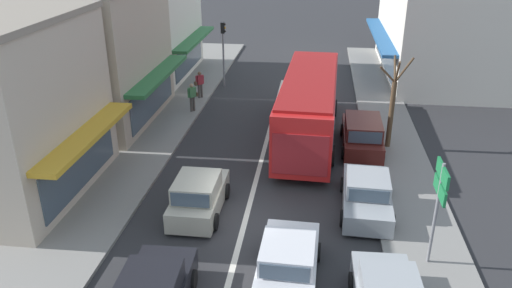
{
  "coord_description": "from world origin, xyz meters",
  "views": [
    {
      "loc": [
        2.35,
        -15.25,
        10.03
      ],
      "look_at": [
        -0.14,
        4.36,
        1.2
      ],
      "focal_mm": 35.0,
      "sensor_mm": 36.0,
      "label": 1
    }
  ],
  "objects_px": {
    "pedestrian_browsing_midblock": "(200,83)",
    "sedan_queue_far_back": "(287,265)",
    "hatchback_queue_gap_filler": "(199,196)",
    "parked_sedan_kerb_second": "(367,195)",
    "parked_wagon_kerb_third": "(362,134)",
    "street_tree_right": "(392,107)",
    "directional_road_sign": "(440,191)",
    "city_bus": "(309,103)",
    "pedestrian_with_handbag_near": "(192,95)",
    "traffic_light_downstreet": "(223,43)"
  },
  "relations": [
    {
      "from": "pedestrian_with_handbag_near",
      "to": "pedestrian_browsing_midblock",
      "type": "distance_m",
      "value": 2.4
    },
    {
      "from": "pedestrian_browsing_midblock",
      "to": "sedan_queue_far_back",
      "type": "bearing_deg",
      "value": -68.43
    },
    {
      "from": "traffic_light_downstreet",
      "to": "street_tree_right",
      "type": "relative_size",
      "value": 0.93
    },
    {
      "from": "city_bus",
      "to": "parked_wagon_kerb_third",
      "type": "bearing_deg",
      "value": -20.56
    },
    {
      "from": "street_tree_right",
      "to": "pedestrian_browsing_midblock",
      "type": "height_order",
      "value": "street_tree_right"
    },
    {
      "from": "pedestrian_browsing_midblock",
      "to": "street_tree_right",
      "type": "bearing_deg",
      "value": -29.2
    },
    {
      "from": "pedestrian_with_handbag_near",
      "to": "parked_sedan_kerb_second",
      "type": "bearing_deg",
      "value": -46.24
    },
    {
      "from": "city_bus",
      "to": "sedan_queue_far_back",
      "type": "relative_size",
      "value": 2.58
    },
    {
      "from": "hatchback_queue_gap_filler",
      "to": "pedestrian_with_handbag_near",
      "type": "relative_size",
      "value": 2.27
    },
    {
      "from": "parked_wagon_kerb_third",
      "to": "traffic_light_downstreet",
      "type": "xyz_separation_m",
      "value": [
        -8.4,
        9.05,
        2.11
      ]
    },
    {
      "from": "sedan_queue_far_back",
      "to": "parked_wagon_kerb_third",
      "type": "relative_size",
      "value": 0.94
    },
    {
      "from": "sedan_queue_far_back",
      "to": "pedestrian_browsing_midblock",
      "type": "relative_size",
      "value": 2.6
    },
    {
      "from": "city_bus",
      "to": "parked_sedan_kerb_second",
      "type": "relative_size",
      "value": 2.57
    },
    {
      "from": "directional_road_sign",
      "to": "pedestrian_with_handbag_near",
      "type": "distance_m",
      "value": 16.6
    },
    {
      "from": "city_bus",
      "to": "directional_road_sign",
      "type": "relative_size",
      "value": 3.04
    },
    {
      "from": "sedan_queue_far_back",
      "to": "pedestrian_with_handbag_near",
      "type": "bearing_deg",
      "value": 114.4
    },
    {
      "from": "pedestrian_with_handbag_near",
      "to": "city_bus",
      "type": "bearing_deg",
      "value": -22.56
    },
    {
      "from": "directional_road_sign",
      "to": "pedestrian_with_handbag_near",
      "type": "bearing_deg",
      "value": 130.58
    },
    {
      "from": "hatchback_queue_gap_filler",
      "to": "pedestrian_browsing_midblock",
      "type": "xyz_separation_m",
      "value": [
        -2.93,
        12.79,
        0.36
      ]
    },
    {
      "from": "traffic_light_downstreet",
      "to": "pedestrian_with_handbag_near",
      "type": "distance_m",
      "value": 5.68
    },
    {
      "from": "pedestrian_browsing_midblock",
      "to": "traffic_light_downstreet",
      "type": "bearing_deg",
      "value": 71.89
    },
    {
      "from": "parked_wagon_kerb_third",
      "to": "parked_sedan_kerb_second",
      "type": "bearing_deg",
      "value": -92.08
    },
    {
      "from": "parked_sedan_kerb_second",
      "to": "directional_road_sign",
      "type": "xyz_separation_m",
      "value": [
        1.73,
        -3.13,
        2.04
      ]
    },
    {
      "from": "city_bus",
      "to": "pedestrian_with_handbag_near",
      "type": "height_order",
      "value": "city_bus"
    },
    {
      "from": "parked_sedan_kerb_second",
      "to": "pedestrian_browsing_midblock",
      "type": "distance_m",
      "value": 14.94
    },
    {
      "from": "hatchback_queue_gap_filler",
      "to": "street_tree_right",
      "type": "xyz_separation_m",
      "value": [
        7.69,
        6.85,
        1.4
      ]
    },
    {
      "from": "street_tree_right",
      "to": "parked_wagon_kerb_third",
      "type": "bearing_deg",
      "value": -171.57
    },
    {
      "from": "directional_road_sign",
      "to": "street_tree_right",
      "type": "distance_m",
      "value": 9.03
    },
    {
      "from": "hatchback_queue_gap_filler",
      "to": "street_tree_right",
      "type": "height_order",
      "value": "street_tree_right"
    },
    {
      "from": "city_bus",
      "to": "pedestrian_browsing_midblock",
      "type": "height_order",
      "value": "city_bus"
    },
    {
      "from": "traffic_light_downstreet",
      "to": "city_bus",
      "type": "bearing_deg",
      "value": -54.32
    },
    {
      "from": "directional_road_sign",
      "to": "pedestrian_browsing_midblock",
      "type": "height_order",
      "value": "directional_road_sign"
    },
    {
      "from": "hatchback_queue_gap_filler",
      "to": "pedestrian_with_handbag_near",
      "type": "bearing_deg",
      "value": 105.05
    },
    {
      "from": "hatchback_queue_gap_filler",
      "to": "parked_wagon_kerb_third",
      "type": "xyz_separation_m",
      "value": [
        6.43,
        6.67,
        0.04
      ]
    },
    {
      "from": "parked_wagon_kerb_third",
      "to": "pedestrian_with_handbag_near",
      "type": "height_order",
      "value": "pedestrian_with_handbag_near"
    },
    {
      "from": "parked_wagon_kerb_third",
      "to": "hatchback_queue_gap_filler",
      "type": "bearing_deg",
      "value": -133.95
    },
    {
      "from": "city_bus",
      "to": "traffic_light_downstreet",
      "type": "distance_m",
      "value": 9.99
    },
    {
      "from": "parked_sedan_kerb_second",
      "to": "street_tree_right",
      "type": "relative_size",
      "value": 0.95
    },
    {
      "from": "parked_wagon_kerb_third",
      "to": "pedestrian_browsing_midblock",
      "type": "xyz_separation_m",
      "value": [
        -9.35,
        6.12,
        0.32
      ]
    },
    {
      "from": "pedestrian_with_handbag_near",
      "to": "traffic_light_downstreet",
      "type": "bearing_deg",
      "value": 81.22
    },
    {
      "from": "parked_wagon_kerb_third",
      "to": "street_tree_right",
      "type": "bearing_deg",
      "value": 8.43
    },
    {
      "from": "city_bus",
      "to": "traffic_light_downstreet",
      "type": "bearing_deg",
      "value": 125.68
    },
    {
      "from": "street_tree_right",
      "to": "traffic_light_downstreet",
      "type": "bearing_deg",
      "value": 137.48
    },
    {
      "from": "hatchback_queue_gap_filler",
      "to": "traffic_light_downstreet",
      "type": "relative_size",
      "value": 0.88
    },
    {
      "from": "traffic_light_downstreet",
      "to": "pedestrian_with_handbag_near",
      "type": "height_order",
      "value": "traffic_light_downstreet"
    },
    {
      "from": "parked_sedan_kerb_second",
      "to": "street_tree_right",
      "type": "height_order",
      "value": "street_tree_right"
    },
    {
      "from": "hatchback_queue_gap_filler",
      "to": "directional_road_sign",
      "type": "xyz_separation_m",
      "value": [
        7.95,
        -2.15,
        1.99
      ]
    },
    {
      "from": "parked_sedan_kerb_second",
      "to": "pedestrian_browsing_midblock",
      "type": "relative_size",
      "value": 2.61
    },
    {
      "from": "parked_sedan_kerb_second",
      "to": "parked_wagon_kerb_third",
      "type": "relative_size",
      "value": 0.94
    },
    {
      "from": "parked_wagon_kerb_third",
      "to": "street_tree_right",
      "type": "distance_m",
      "value": 1.87
    }
  ]
}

